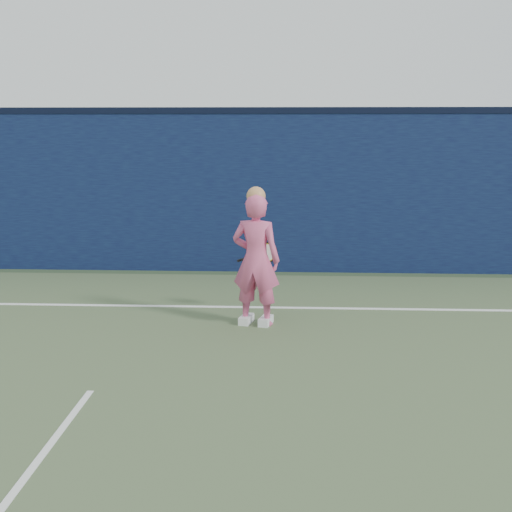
{
  "coord_description": "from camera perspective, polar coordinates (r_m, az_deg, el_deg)",
  "views": [
    {
      "loc": [
        1.78,
        -4.92,
        2.35
      ],
      "look_at": [
        1.36,
        3.25,
        0.83
      ],
      "focal_mm": 50.0,
      "sensor_mm": 36.0,
      "label": 1
    }
  ],
  "objects": [
    {
      "name": "wall_cap",
      "position": [
        11.56,
        -6.04,
        11.49
      ],
      "size": [
        24.0,
        0.42,
        0.1
      ],
      "primitive_type": "cube",
      "color": "black",
      "rests_on": "backstop_wall"
    },
    {
      "name": "court_lines",
      "position": [
        5.45,
        -17.05,
        -15.37
      ],
      "size": [
        11.0,
        12.04,
        0.01
      ],
      "color": "white",
      "rests_on": "court_surface"
    },
    {
      "name": "backstop_wall",
      "position": [
        11.61,
        -5.92,
        5.06
      ],
      "size": [
        24.0,
        0.4,
        2.5
      ],
      "primitive_type": "cube",
      "color": "#0C1037",
      "rests_on": "ground"
    },
    {
      "name": "ground",
      "position": [
        5.73,
        -15.9,
        -14.09
      ],
      "size": [
        80.0,
        80.0,
        0.0
      ],
      "primitive_type": "plane",
      "color": "#364A2D",
      "rests_on": "ground"
    },
    {
      "name": "racket",
      "position": [
        8.79,
        0.74,
        0.23
      ],
      "size": [
        0.51,
        0.16,
        0.27
      ],
      "rotation": [
        0.0,
        0.0,
        0.08
      ],
      "color": "black",
      "rests_on": "ground"
    },
    {
      "name": "player",
      "position": [
        8.32,
        0.0,
        -0.27
      ],
      "size": [
        0.64,
        0.49,
        1.64
      ],
      "rotation": [
        0.0,
        0.0,
        2.92
      ],
      "color": "#E05787",
      "rests_on": "ground"
    }
  ]
}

